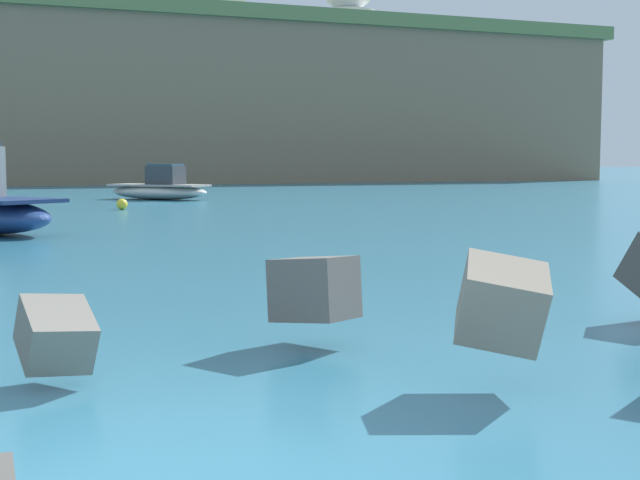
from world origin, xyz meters
TOP-DOWN VIEW (x-y plane):
  - ground_plane at (0.00, 0.00)m, footprint 400.00×400.00m
  - boat_near_centre at (7.55, 38.62)m, footprint 5.22×5.34m
  - mooring_buoy_inner at (4.38, 30.23)m, footprint 0.44×0.44m
  - headland_bluff at (9.86, 83.48)m, footprint 93.25×37.56m

SIDE VIEW (x-z plane):
  - ground_plane at x=0.00m, z-range 0.00..0.00m
  - mooring_buoy_inner at x=4.38m, z-range 0.00..0.44m
  - boat_near_centre at x=7.55m, z-range -0.33..1.46m
  - headland_bluff at x=9.86m, z-range 0.02..14.71m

